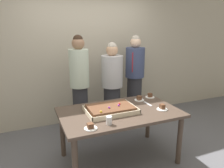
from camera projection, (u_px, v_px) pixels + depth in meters
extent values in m
plane|color=#5B5B60|center=(119.00, 159.00, 3.12)|extent=(12.00, 12.00, 0.00)
cube|color=#B2A893|center=(86.00, 46.00, 4.15)|extent=(8.00, 0.12, 3.00)
cube|color=#47382D|center=(120.00, 112.00, 2.93)|extent=(1.61, 0.97, 0.04)
cylinder|color=#47382D|center=(75.00, 166.00, 2.40)|extent=(0.07, 0.07, 0.71)
cylinder|color=#47382D|center=(180.00, 140.00, 2.94)|extent=(0.07, 0.07, 0.71)
cylinder|color=#47382D|center=(63.00, 134.00, 3.12)|extent=(0.07, 0.07, 0.71)
cylinder|color=#47382D|center=(148.00, 118.00, 3.66)|extent=(0.07, 0.07, 0.71)
cube|color=beige|center=(111.00, 111.00, 2.89)|extent=(0.67, 0.46, 0.01)
cube|color=beige|center=(117.00, 115.00, 2.68)|extent=(0.67, 0.01, 0.05)
cube|color=beige|center=(105.00, 104.00, 3.09)|extent=(0.67, 0.01, 0.05)
cube|color=beige|center=(87.00, 113.00, 2.76)|extent=(0.01, 0.46, 0.05)
cube|color=beige|center=(132.00, 106.00, 3.01)|extent=(0.01, 0.46, 0.05)
cube|color=brown|center=(111.00, 109.00, 2.88)|extent=(0.60, 0.39, 0.07)
sphere|color=red|center=(120.00, 104.00, 2.94)|extent=(0.03, 0.03, 0.03)
sphere|color=purple|center=(109.00, 108.00, 2.80)|extent=(0.03, 0.03, 0.03)
sphere|color=yellow|center=(101.00, 112.00, 2.66)|extent=(0.03, 0.03, 0.03)
sphere|color=purple|center=(119.00, 105.00, 2.87)|extent=(0.03, 0.03, 0.03)
cylinder|color=white|center=(139.00, 100.00, 3.34)|extent=(0.15, 0.15, 0.01)
cube|color=brown|center=(139.00, 98.00, 3.33)|extent=(0.06, 0.07, 0.06)
cylinder|color=white|center=(150.00, 97.00, 3.49)|extent=(0.15, 0.15, 0.01)
cube|color=brown|center=(150.00, 95.00, 3.47)|extent=(0.06, 0.05, 0.06)
cylinder|color=white|center=(162.00, 109.00, 2.97)|extent=(0.15, 0.15, 0.01)
cube|color=brown|center=(162.00, 106.00, 2.97)|extent=(0.06, 0.06, 0.07)
cylinder|color=white|center=(91.00, 128.00, 2.41)|extent=(0.15, 0.15, 0.01)
cube|color=brown|center=(90.00, 126.00, 2.40)|extent=(0.07, 0.07, 0.06)
cylinder|color=white|center=(109.00, 120.00, 2.51)|extent=(0.07, 0.07, 0.10)
cube|color=silver|center=(148.00, 104.00, 3.18)|extent=(0.03, 0.20, 0.01)
cylinder|color=#28282D|center=(81.00, 112.00, 3.69)|extent=(0.26, 0.26, 0.90)
cylinder|color=#B7C6B2|center=(79.00, 68.00, 3.50)|extent=(0.32, 0.32, 0.62)
sphere|color=#8C664C|center=(78.00, 43.00, 3.39)|extent=(0.20, 0.20, 0.20)
sphere|color=black|center=(78.00, 40.00, 3.38)|extent=(0.16, 0.16, 0.16)
cylinder|color=#28282D|center=(112.00, 108.00, 3.94)|extent=(0.30, 0.30, 0.83)
cylinder|color=#B2B2B7|center=(112.00, 71.00, 3.76)|extent=(0.38, 0.38, 0.55)
sphere|color=tan|center=(112.00, 50.00, 3.66)|extent=(0.21, 0.21, 0.21)
sphere|color=#B2A899|center=(112.00, 47.00, 3.65)|extent=(0.16, 0.16, 0.16)
cylinder|color=#28282D|center=(134.00, 99.00, 4.31)|extent=(0.29, 0.29, 0.91)
cylinder|color=#384266|center=(135.00, 62.00, 4.12)|extent=(0.36, 0.36, 0.57)
cube|color=maroon|center=(133.00, 62.00, 3.95)|extent=(0.04, 0.02, 0.37)
sphere|color=beige|center=(136.00, 42.00, 4.02)|extent=(0.21, 0.21, 0.21)
sphere|color=#B2A899|center=(136.00, 39.00, 4.01)|extent=(0.16, 0.16, 0.16)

